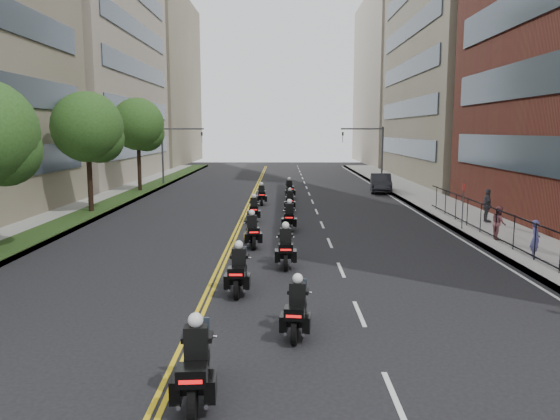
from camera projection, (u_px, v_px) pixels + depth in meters
The scene contains 26 objects.
ground at pixel (234, 396), 10.92m from camera, with size 160.00×160.00×0.00m, color black.
sidewalk_right at pixel (451, 211), 35.59m from camera, with size 4.00×90.00×0.15m, color gray.
sidewalk_left at pixel (85, 210), 35.70m from camera, with size 4.00×90.00×0.15m, color gray.
grass_strip at pixel (97, 209), 35.68m from camera, with size 2.00×90.00×0.04m, color #1B3513.
building_right_tan at pixel (481, 35), 56.14m from camera, with size 15.11×28.00×30.00m.
building_right_far at pixel (412, 81), 86.11m from camera, with size 15.00×28.00×26.00m, color #A69D86.
building_left_mid at pixel (60, 15), 56.03m from camera, with size 16.11×28.00×34.00m.
building_left_far at pixel (138, 81), 86.29m from camera, with size 16.00×28.00×26.00m, color #786F58.
iron_fence at pixel (524, 237), 22.62m from camera, with size 0.05×28.00×1.50m.
street_trees at pixel (54, 133), 28.63m from camera, with size 4.40×38.40×7.98m.
traffic_signal_right at pixel (372, 147), 51.90m from camera, with size 4.09×0.20×5.60m.
traffic_signal_left at pixel (172, 147), 51.98m from camera, with size 4.09×0.20×5.60m.
motorcycle_0 at pixel (196, 368), 10.61m from camera, with size 0.60×2.40×1.77m.
motorcycle_1 at pixel (297, 311), 14.14m from camera, with size 0.64×2.18×1.61m.
motorcycle_2 at pixel (239, 272), 17.80m from camera, with size 0.54×2.33×1.72m.
motorcycle_3 at pixel (286, 249), 21.26m from camera, with size 0.54×2.37×1.75m.
motorcycle_4 at pixel (252, 232), 24.84m from camera, with size 0.70×2.28×1.69m.
motorcycle_5 at pixel (289, 218), 28.90m from camera, with size 0.53×2.26×1.67m.
motorcycle_6 at pixel (254, 210), 31.82m from camera, with size 0.52×2.18×1.61m.
motorcycle_7 at pixel (290, 202), 35.96m from camera, with size 0.48×2.06×1.52m.
motorcycle_8 at pixel (262, 196), 38.92m from camera, with size 0.54×2.17×1.60m.
motorcycle_9 at pixel (289, 190), 42.50m from camera, with size 0.63×2.21×1.63m.
parked_sedan at pixel (381, 183), 46.69m from camera, with size 1.67×4.80×1.58m, color black.
pedestrian_a at pixel (535, 239), 22.04m from camera, with size 0.56×0.37×1.55m, color #4D4C8B.
pedestrian_b at pixel (499, 223), 25.76m from camera, with size 0.77×0.60×1.58m, color #8D4D55.
pedestrian_c at pixel (487, 206), 30.57m from camera, with size 1.10×0.46×1.87m, color #404048.
Camera 1 is at (0.96, -10.26, 5.29)m, focal length 35.00 mm.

